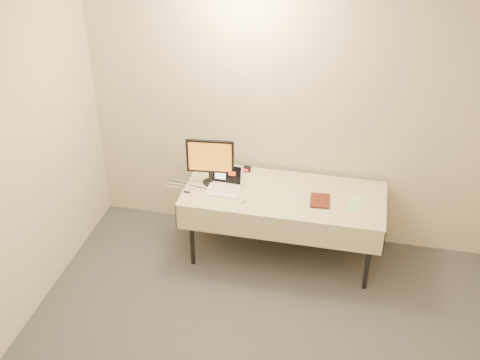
% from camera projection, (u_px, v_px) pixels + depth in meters
% --- Properties ---
extents(back_wall, '(4.00, 0.10, 2.70)m').
position_uv_depth(back_wall, '(294.00, 112.00, 5.61)').
color(back_wall, beige).
rests_on(back_wall, ground).
extents(table, '(1.86, 0.81, 0.74)m').
position_uv_depth(table, '(284.00, 199.00, 5.59)').
color(table, black).
rests_on(table, ground).
extents(laptop, '(0.32, 0.27, 0.22)m').
position_uv_depth(laptop, '(225.00, 184.00, 5.60)').
color(laptop, white).
rests_on(laptop, table).
extents(monitor, '(0.44, 0.17, 0.46)m').
position_uv_depth(monitor, '(210.00, 159.00, 5.56)').
color(monitor, black).
rests_on(monitor, table).
extents(book, '(0.17, 0.03, 0.23)m').
position_uv_depth(book, '(311.00, 190.00, 5.38)').
color(book, maroon).
rests_on(book, table).
extents(alarm_clock, '(0.12, 0.05, 0.05)m').
position_uv_depth(alarm_clock, '(245.00, 169.00, 5.89)').
color(alarm_clock, black).
rests_on(alarm_clock, table).
extents(clicker, '(0.06, 0.09, 0.02)m').
position_uv_depth(clicker, '(243.00, 201.00, 5.43)').
color(clicker, silver).
rests_on(clicker, table).
extents(paper_form, '(0.14, 0.30, 0.00)m').
position_uv_depth(paper_form, '(354.00, 204.00, 5.41)').
color(paper_form, '#B7E6B8').
rests_on(paper_form, table).
extents(usb_dongle, '(0.06, 0.03, 0.01)m').
position_uv_depth(usb_dongle, '(187.00, 192.00, 5.56)').
color(usb_dongle, black).
rests_on(usb_dongle, table).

